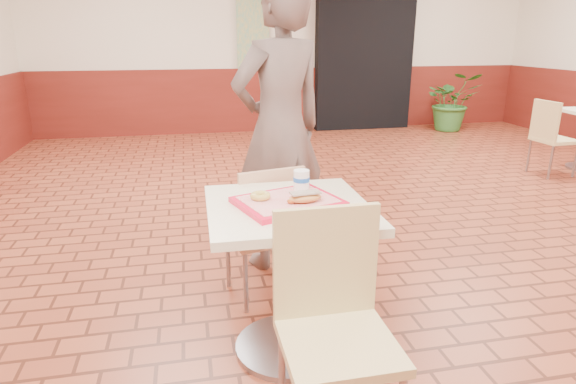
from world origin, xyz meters
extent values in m
cube|color=brown|center=(0.00, 0.00, 0.00)|extent=(8.00, 10.00, 0.01)
cube|color=beige|center=(0.00, 5.00, 1.50)|extent=(8.00, 0.01, 3.00)
cube|color=#5D1911|center=(0.00, 4.98, 0.50)|extent=(8.00, 0.04, 1.00)
cube|color=black|center=(1.20, 4.88, 1.10)|extent=(1.60, 0.22, 2.20)
cube|color=gray|center=(-0.60, 4.94, 1.60)|extent=(0.50, 0.03, 1.20)
cube|color=beige|center=(-1.24, -0.79, 0.74)|extent=(0.72, 0.72, 0.04)
cylinder|color=gray|center=(-1.24, -0.79, 0.36)|extent=(0.08, 0.08, 0.72)
cylinder|color=gray|center=(-1.24, -0.79, 0.02)|extent=(0.52, 0.52, 0.03)
cube|color=#CDB87B|center=(-1.17, -1.37, 0.42)|extent=(0.41, 0.41, 0.04)
cube|color=#CDB87B|center=(-1.17, -1.19, 0.66)|extent=(0.41, 0.03, 0.45)
cylinder|color=gray|center=(-1.35, -1.20, 0.20)|extent=(0.03, 0.03, 0.40)
cylinder|color=gray|center=(-1.00, -1.20, 0.20)|extent=(0.03, 0.03, 0.40)
cube|color=tan|center=(-1.28, -0.22, 0.39)|extent=(0.45, 0.45, 0.04)
cube|color=tan|center=(-1.24, -0.39, 0.61)|extent=(0.37, 0.11, 0.41)
cylinder|color=gray|center=(-1.15, -0.03, 0.18)|extent=(0.03, 0.03, 0.37)
cylinder|color=gray|center=(-1.47, -0.10, 0.18)|extent=(0.03, 0.03, 0.37)
cylinder|color=gray|center=(-1.08, -0.34, 0.18)|extent=(0.03, 0.03, 0.37)
cylinder|color=gray|center=(-1.40, -0.41, 0.18)|extent=(0.03, 0.03, 0.37)
imported|color=#63524D|center=(-1.09, 0.20, 0.92)|extent=(0.79, 0.66, 1.84)
cube|color=red|center=(-1.24, -0.79, 0.78)|extent=(0.44, 0.34, 0.02)
cube|color=#E18585|center=(-1.24, -0.79, 0.79)|extent=(0.39, 0.29, 0.00)
torus|color=gold|center=(-1.36, -0.76, 0.80)|extent=(0.09, 0.09, 0.03)
ellipsoid|color=#C27A38|center=(-1.17, -0.85, 0.81)|extent=(0.16, 0.09, 0.04)
cube|color=beige|center=(-1.17, -0.85, 0.83)|extent=(0.14, 0.07, 0.01)
ellipsoid|color=#AA4A17|center=(-1.24, -0.85, 0.80)|extent=(0.04, 0.03, 0.02)
cylinder|color=white|center=(-1.15, -0.67, 0.84)|extent=(0.07, 0.07, 0.10)
cylinder|color=blue|center=(-1.15, -0.67, 0.84)|extent=(0.08, 0.08, 0.02)
cube|color=#E8D58B|center=(2.30, 1.74, 0.39)|extent=(0.40, 0.40, 0.04)
cube|color=#E8D58B|center=(2.13, 1.73, 0.62)|extent=(0.05, 0.38, 0.42)
cylinder|color=gray|center=(2.48, 1.58, 0.19)|extent=(0.03, 0.03, 0.37)
cylinder|color=gray|center=(2.46, 1.91, 0.19)|extent=(0.03, 0.03, 0.37)
cylinder|color=gray|center=(2.15, 1.56, 0.19)|extent=(0.03, 0.03, 0.37)
cylinder|color=gray|center=(2.13, 1.89, 0.19)|extent=(0.03, 0.03, 0.37)
imported|color=#306F2C|center=(2.57, 4.40, 0.47)|extent=(1.01, 0.94, 0.94)
camera|label=1|loc=(-1.65, -2.79, 1.49)|focal=30.00mm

